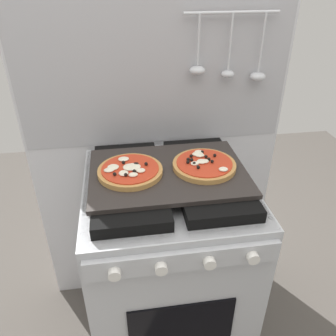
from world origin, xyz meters
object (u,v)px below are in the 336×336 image
object	(u,v)px
stove	(168,265)
baking_tray	(168,172)
pizza_left	(130,171)
pizza_right	(204,165)

from	to	relation	value
stove	baking_tray	distance (m)	0.46
pizza_left	pizza_right	size ratio (longest dim) A/B	1.00
stove	pizza_right	bearing A→B (deg)	0.29
baking_tray	pizza_right	xyz separation A→B (m)	(0.13, -0.00, 0.02)
pizza_right	pizza_left	bearing A→B (deg)	-179.92
baking_tray	pizza_left	distance (m)	0.13
baking_tray	pizza_left	size ratio (longest dim) A/B	2.44
pizza_left	stove	bearing A→B (deg)	-0.13
stove	pizza_left	distance (m)	0.50
baking_tray	stove	bearing A→B (deg)	-90.00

